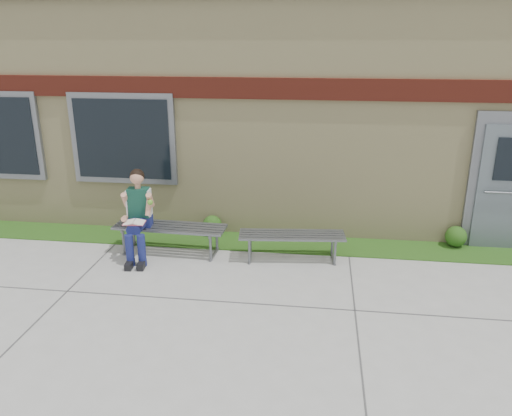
# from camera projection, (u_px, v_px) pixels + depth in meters

# --- Properties ---
(ground) EXTENTS (80.00, 80.00, 0.00)m
(ground) POSITION_uv_depth(u_px,v_px,m) (276.00, 326.00, 6.19)
(ground) COLOR #9E9E99
(ground) RESTS_ON ground
(grass_strip) EXTENTS (16.00, 0.80, 0.02)m
(grass_strip) POSITION_uv_depth(u_px,v_px,m) (290.00, 244.00, 8.63)
(grass_strip) COLOR #1A4E14
(grass_strip) RESTS_ON ground
(school_building) EXTENTS (16.20, 6.22, 4.20)m
(school_building) POSITION_uv_depth(u_px,v_px,m) (302.00, 99.00, 11.13)
(school_building) COLOR beige
(school_building) RESTS_ON ground
(bench_left) EXTENTS (1.85, 0.58, 0.48)m
(bench_left) POSITION_uv_depth(u_px,v_px,m) (170.00, 232.00, 8.19)
(bench_left) COLOR slate
(bench_left) RESTS_ON ground
(bench_right) EXTENTS (1.71, 0.63, 0.44)m
(bench_right) POSITION_uv_depth(u_px,v_px,m) (292.00, 240.00, 7.95)
(bench_right) COLOR slate
(bench_right) RESTS_ON ground
(girl) EXTENTS (0.54, 0.88, 1.43)m
(girl) POSITION_uv_depth(u_px,v_px,m) (138.00, 213.00, 7.92)
(girl) COLOR navy
(girl) RESTS_ON ground
(shrub_mid) EXTENTS (0.35, 0.35, 0.35)m
(shrub_mid) POSITION_uv_depth(u_px,v_px,m) (212.00, 225.00, 8.98)
(shrub_mid) COLOR #1A4E14
(shrub_mid) RESTS_ON grass_strip
(shrub_east) EXTENTS (0.35, 0.35, 0.35)m
(shrub_east) POSITION_uv_depth(u_px,v_px,m) (456.00, 236.00, 8.46)
(shrub_east) COLOR #1A4E14
(shrub_east) RESTS_ON grass_strip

